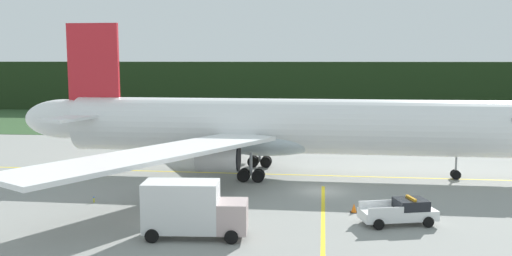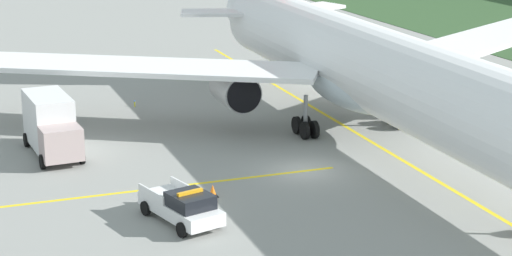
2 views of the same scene
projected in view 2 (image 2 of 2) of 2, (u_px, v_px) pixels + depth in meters
name	position (u px, v px, depth m)	size (l,w,h in m)	color
ground	(304.00, 171.00, 53.71)	(320.00, 320.00, 0.00)	gray
taxiway_centerline_main	(374.00, 143.00, 59.14)	(69.51, 0.30, 0.01)	yellow
taxiway_centerline_spur	(107.00, 194.00, 49.73)	(27.48, 0.30, 0.01)	yellow
airliner	(371.00, 69.00, 58.48)	(53.70, 51.68, 15.29)	white
ops_pickup_truck	(183.00, 206.00, 45.49)	(5.66, 3.31, 1.94)	white
catering_truck	(51.00, 125.00, 56.36)	(6.87, 2.95, 3.89)	#B69F9D
apron_cone	(213.00, 191.00, 49.31)	(0.55, 0.55, 0.70)	black
taxiway_edge_light_west	(135.00, 103.00, 68.36)	(0.12, 0.12, 0.50)	yellow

